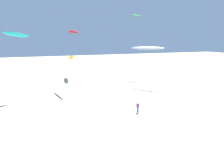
{
  "coord_description": "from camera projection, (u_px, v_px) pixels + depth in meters",
  "views": [
    {
      "loc": [
        -10.49,
        -0.18,
        11.53
      ],
      "look_at": [
        -1.79,
        20.83,
        7.7
      ],
      "focal_mm": 33.44,
      "sensor_mm": 36.0,
      "label": 1
    }
  ],
  "objects": [
    {
      "name": "flying_kite_1",
      "position": [
        147.0,
        48.0,
        51.52
      ],
      "size": [
        6.36,
        8.03,
        9.96
      ],
      "color": "white",
      "rests_on": "ground"
    },
    {
      "name": "flying_kite_2",
      "position": [
        137.0,
        16.0,
        65.19
      ],
      "size": [
        4.96,
        6.28,
        19.39
      ],
      "color": "green",
      "rests_on": "ground"
    },
    {
      "name": "flying_kite_3",
      "position": [
        71.0,
        58.0,
        61.72
      ],
      "size": [
        2.23,
        13.23,
        7.49
      ],
      "color": "orange",
      "rests_on": "ground"
    },
    {
      "name": "flying_kite_4",
      "position": [
        16.0,
        35.0,
        40.68
      ],
      "size": [
        5.45,
        5.92,
        13.31
      ],
      "color": "#19B2B7",
      "rests_on": "ground"
    },
    {
      "name": "flying_kite_5",
      "position": [
        73.0,
        32.0,
        48.59
      ],
      "size": [
        3.85,
        12.97,
        14.1
      ],
      "color": "red",
      "rests_on": "ground"
    },
    {
      "name": "person_near_left",
      "position": [
        138.0,
        107.0,
        33.2
      ],
      "size": [
        0.37,
        0.41,
        1.67
      ],
      "color": "#284CA3",
      "rests_on": "ground"
    }
  ]
}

